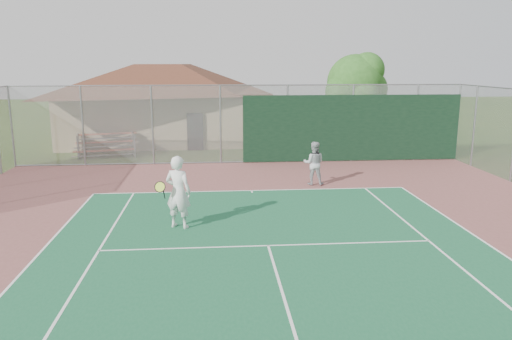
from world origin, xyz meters
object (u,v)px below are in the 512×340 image
at_px(bleachers, 106,144).
at_px(player_grey_back, 314,164).
at_px(clubhouse, 165,95).
at_px(tree, 357,84).
at_px(player_white_front, 178,193).

bearing_deg(bleachers, player_grey_back, -50.01).
bearing_deg(bleachers, clubhouse, 49.90).
bearing_deg(bleachers, tree, -2.45).
relative_size(bleachers, tree, 0.61).
xyz_separation_m(bleachers, player_grey_back, (8.96, -6.81, 0.25)).
distance_m(player_white_front, player_grey_back, 6.55).
xyz_separation_m(clubhouse, player_grey_back, (6.47, -11.63, -1.84)).
bearing_deg(player_grey_back, player_white_front, 56.82).
distance_m(clubhouse, player_white_front, 16.41).
bearing_deg(player_white_front, player_grey_back, -112.38).
bearing_deg(player_grey_back, bleachers, -25.06).
bearing_deg(clubhouse, bleachers, -119.76).
distance_m(tree, player_white_front, 16.53).
relative_size(tree, player_grey_back, 3.13).
xyz_separation_m(clubhouse, tree, (10.61, -2.43, 0.66)).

